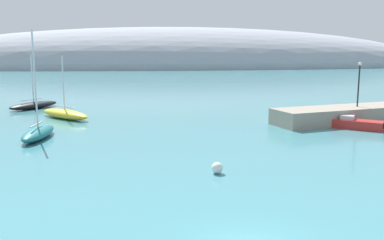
% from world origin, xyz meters
% --- Properties ---
extents(breakwater_rocks, '(23.09, 9.18, 1.72)m').
position_xyz_m(breakwater_rocks, '(21.84, 27.62, 0.86)').
color(breakwater_rocks, gray).
rests_on(breakwater_rocks, ground).
extents(distant_ridge, '(276.74, 72.04, 39.31)m').
position_xyz_m(distant_ridge, '(22.53, 190.05, 0.00)').
color(distant_ridge, '#999EA8').
rests_on(distant_ridge, ground).
extents(sailboat_yellow_near_shore, '(6.99, 7.58, 7.24)m').
position_xyz_m(sailboat_yellow_near_shore, '(-11.84, 34.53, 0.56)').
color(sailboat_yellow_near_shore, yellow).
rests_on(sailboat_yellow_near_shore, water).
extents(sailboat_teal_mid_mooring, '(2.63, 6.84, 9.57)m').
position_xyz_m(sailboat_teal_mid_mooring, '(-12.54, 23.34, 0.57)').
color(sailboat_teal_mid_mooring, '#1E6B70').
rests_on(sailboat_teal_mid_mooring, water).
extents(sailboat_black_end_of_line, '(6.52, 7.50, 7.27)m').
position_xyz_m(sailboat_black_end_of_line, '(-17.26, 43.90, 0.51)').
color(sailboat_black_end_of_line, black).
rests_on(sailboat_black_end_of_line, water).
extents(motorboat_red_foreground, '(5.19, 4.85, 1.29)m').
position_xyz_m(motorboat_red_foreground, '(18.04, 23.39, 0.49)').
color(motorboat_red_foreground, red).
rests_on(motorboat_red_foreground, water).
extents(mooring_buoy_white, '(0.74, 0.74, 0.74)m').
position_xyz_m(mooring_buoy_white, '(0.93, 10.50, 0.37)').
color(mooring_buoy_white, silver).
rests_on(mooring_buoy_white, water).
extents(harbor_lamp_post, '(0.36, 0.36, 4.85)m').
position_xyz_m(harbor_lamp_post, '(20.33, 27.00, 4.66)').
color(harbor_lamp_post, black).
rests_on(harbor_lamp_post, breakwater_rocks).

